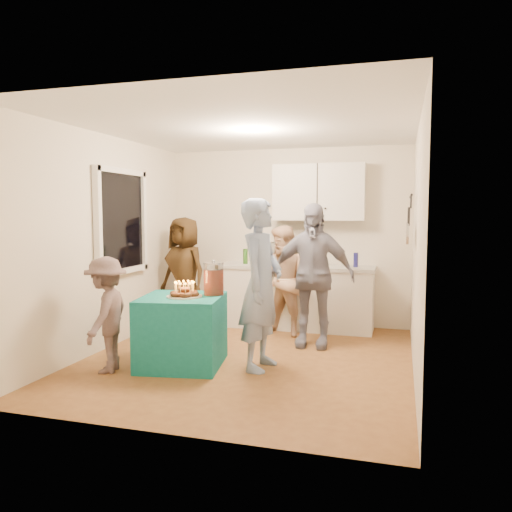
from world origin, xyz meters
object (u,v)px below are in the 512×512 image
(counter, at_px, (295,298))
(man_birthday, at_px, (261,284))
(woman_back_right, at_px, (312,275))
(woman_back_left, at_px, (184,272))
(party_table, at_px, (182,331))
(microwave, at_px, (292,254))
(woman_back_center, at_px, (285,281))
(punch_jar, at_px, (214,280))
(child_near_left, at_px, (106,315))

(counter, relative_size, man_birthday, 1.21)
(man_birthday, bearing_deg, woman_back_right, -14.19)
(woman_back_left, bearing_deg, counter, 33.56)
(counter, relative_size, party_table, 2.59)
(microwave, bearing_deg, man_birthday, -83.99)
(microwave, xyz_separation_m, woman_back_center, (0.00, -0.49, -0.33))
(counter, xyz_separation_m, party_table, (-0.82, -2.10, -0.05))
(counter, bearing_deg, party_table, -111.27)
(microwave, relative_size, woman_back_right, 0.33)
(counter, xyz_separation_m, microwave, (-0.05, 0.00, 0.64))
(woman_back_left, bearing_deg, woman_back_center, 15.82)
(party_table, distance_m, woman_back_right, 1.77)
(punch_jar, bearing_deg, woman_back_center, 71.59)
(microwave, bearing_deg, woman_back_right, -60.56)
(party_table, xyz_separation_m, punch_jar, (0.30, 0.19, 0.55))
(punch_jar, bearing_deg, microwave, 76.22)
(counter, bearing_deg, woman_back_right, -66.77)
(punch_jar, height_order, woman_back_left, woman_back_left)
(woman_back_center, distance_m, woman_back_right, 0.64)
(counter, height_order, woman_back_left, woman_back_left)
(counter, xyz_separation_m, woman_back_left, (-1.58, -0.35, 0.37))
(party_table, distance_m, woman_back_center, 1.82)
(party_table, relative_size, punch_jar, 2.50)
(woman_back_left, relative_size, child_near_left, 1.32)
(party_table, height_order, woman_back_left, woman_back_left)
(microwave, xyz_separation_m, man_birthday, (0.09, -1.96, -0.17))
(man_birthday, height_order, woman_back_right, man_birthday)
(woman_back_left, distance_m, woman_back_center, 1.54)
(counter, bearing_deg, punch_jar, -105.28)
(man_birthday, bearing_deg, counter, 6.08)
(woman_back_center, bearing_deg, woman_back_right, -20.58)
(punch_jar, relative_size, woman_back_center, 0.23)
(party_table, height_order, woman_back_center, woman_back_center)
(party_table, relative_size, woman_back_right, 0.48)
(microwave, distance_m, woman_back_left, 1.59)
(man_birthday, relative_size, woman_back_left, 1.14)
(woman_back_right, bearing_deg, woman_back_center, 135.74)
(woman_back_left, relative_size, woman_back_center, 1.07)
(microwave, height_order, woman_back_right, woman_back_right)
(punch_jar, xyz_separation_m, man_birthday, (0.56, -0.05, -0.02))
(counter, height_order, microwave, microwave)
(counter, bearing_deg, woman_back_left, -167.40)
(man_birthday, distance_m, woman_back_right, 1.10)
(woman_back_right, bearing_deg, counter, 113.15)
(man_birthday, bearing_deg, party_table, 104.77)
(counter, xyz_separation_m, punch_jar, (-0.52, -1.91, 0.50))
(counter, distance_m, woman_back_right, 1.10)
(woman_back_center, height_order, woman_back_right, woman_back_right)
(punch_jar, height_order, child_near_left, child_near_left)
(microwave, distance_m, man_birthday, 1.97)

